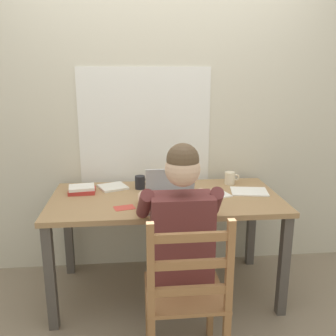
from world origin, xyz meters
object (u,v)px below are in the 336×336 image
(desk, at_px, (166,208))
(coffee_mug_dark, at_px, (140,182))
(coffee_mug_white, at_px, (230,178))
(book_stack_main, at_px, (82,190))
(computer_mouse, at_px, (208,203))
(laptop, at_px, (172,198))
(seated_person, at_px, (180,233))
(wooden_chair, at_px, (186,295))
(coffee_mug_spare, at_px, (182,186))
(landscape_photo_print, at_px, (124,208))

(desk, distance_m, coffee_mug_dark, 0.30)
(coffee_mug_white, bearing_deg, desk, -154.74)
(coffee_mug_dark, xyz_separation_m, book_stack_main, (-0.42, -0.06, -0.02))
(computer_mouse, bearing_deg, laptop, 172.18)
(seated_person, bearing_deg, computer_mouse, 49.35)
(wooden_chair, xyz_separation_m, coffee_mug_spare, (0.09, 0.83, 0.33))
(computer_mouse, relative_size, landscape_photo_print, 0.77)
(desk, bearing_deg, coffee_mug_spare, 34.88)
(laptop, distance_m, coffee_mug_spare, 0.28)
(wooden_chair, distance_m, coffee_mug_dark, 1.02)
(coffee_mug_white, bearing_deg, book_stack_main, -174.54)
(wooden_chair, bearing_deg, coffee_mug_spare, 84.05)
(seated_person, relative_size, laptop, 3.74)
(coffee_mug_dark, xyz_separation_m, coffee_mug_spare, (0.30, -0.11, -0.01))
(coffee_mug_dark, xyz_separation_m, landscape_photo_print, (-0.11, -0.39, -0.05))
(wooden_chair, height_order, coffee_mug_dark, wooden_chair)
(seated_person, relative_size, coffee_mug_dark, 11.00)
(desk, bearing_deg, laptop, -82.63)
(laptop, relative_size, coffee_mug_white, 2.84)
(computer_mouse, height_order, coffee_mug_dark, coffee_mug_dark)
(desk, relative_size, laptop, 4.84)
(laptop, distance_m, coffee_mug_dark, 0.42)
(seated_person, bearing_deg, coffee_mug_spare, 81.08)
(coffee_mug_spare, bearing_deg, coffee_mug_dark, 159.69)
(seated_person, xyz_separation_m, laptop, (-0.02, 0.29, 0.12))
(computer_mouse, relative_size, book_stack_main, 0.50)
(coffee_mug_spare, bearing_deg, coffee_mug_white, 21.85)
(book_stack_main, bearing_deg, computer_mouse, -22.27)
(coffee_mug_dark, bearing_deg, book_stack_main, -172.33)
(wooden_chair, bearing_deg, desk, 92.96)
(desk, bearing_deg, coffee_mug_white, 25.26)
(coffee_mug_spare, height_order, book_stack_main, coffee_mug_spare)
(desk, relative_size, coffee_mug_spare, 13.17)
(desk, distance_m, landscape_photo_print, 0.36)
(wooden_chair, relative_size, coffee_mug_white, 7.99)
(wooden_chair, bearing_deg, seated_person, 90.00)
(laptop, relative_size, computer_mouse, 3.30)
(computer_mouse, bearing_deg, coffee_mug_white, 59.95)
(laptop, relative_size, coffee_mug_dark, 2.94)
(coffee_mug_white, bearing_deg, coffee_mug_dark, -175.90)
(seated_person, relative_size, book_stack_main, 6.23)
(desk, height_order, book_stack_main, book_stack_main)
(book_stack_main, xyz_separation_m, landscape_photo_print, (0.31, -0.33, -0.02))
(book_stack_main, bearing_deg, coffee_mug_white, 5.46)
(book_stack_main, height_order, landscape_photo_print, book_stack_main)
(coffee_mug_spare, xyz_separation_m, landscape_photo_print, (-0.41, -0.28, -0.04))
(wooden_chair, bearing_deg, laptop, 91.59)
(coffee_mug_dark, bearing_deg, desk, -49.07)
(desk, relative_size, computer_mouse, 15.97)
(coffee_mug_spare, bearing_deg, laptop, -111.28)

